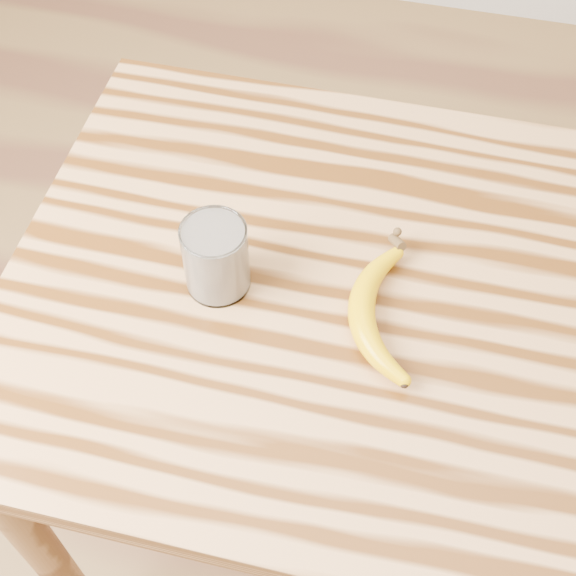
# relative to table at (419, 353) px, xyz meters

# --- Properties ---
(room) EXTENTS (4.04, 4.04, 2.70)m
(room) POSITION_rel_table_xyz_m (0.00, 0.00, 0.58)
(room) COLOR olive
(room) RESTS_ON ground
(table) EXTENTS (1.20, 0.80, 0.90)m
(table) POSITION_rel_table_xyz_m (0.00, 0.00, 0.00)
(table) COLOR #B58049
(table) RESTS_ON ground
(smoothie_glass) EXTENTS (0.09, 0.09, 0.11)m
(smoothie_glass) POSITION_rel_table_xyz_m (-0.30, -0.03, 0.19)
(smoothie_glass) COLOR white
(smoothie_glass) RESTS_ON table
(banana) EXTENTS (0.17, 0.32, 0.04)m
(banana) POSITION_rel_table_xyz_m (-0.09, -0.05, 0.15)
(banana) COLOR #E2AB00
(banana) RESTS_ON table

